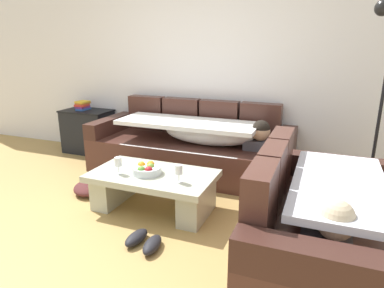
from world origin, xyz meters
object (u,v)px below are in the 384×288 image
object	(u,v)px
side_cabinet	(88,131)
crumpled_garment	(89,188)
couch_along_wall	(193,148)
floor_lamp	(377,95)
pair_of_shoes	(144,241)
couch_near_window	(320,225)
coffee_table	(153,187)
fruit_bowl	(147,169)
wine_glass_near_left	(118,162)
wine_glass_near_right	(179,170)
book_stack_on_cabinet	(83,105)

from	to	relation	value
side_cabinet	crumpled_garment	xyz separation A→B (m)	(0.94, -1.23, -0.26)
couch_along_wall	floor_lamp	xyz separation A→B (m)	(1.93, -0.16, 0.79)
side_cabinet	pair_of_shoes	world-z (taller)	side_cabinet
couch_near_window	pair_of_shoes	size ratio (longest dim) A/B	5.31
coffee_table	fruit_bowl	distance (m)	0.19
couch_along_wall	wine_glass_near_left	bearing A→B (deg)	-103.57
couch_along_wall	floor_lamp	world-z (taller)	floor_lamp
wine_glass_near_left	wine_glass_near_right	bearing A→B (deg)	1.94
wine_glass_near_right	book_stack_on_cabinet	xyz separation A→B (m)	(-2.18, 1.42, 0.21)
wine_glass_near_right	side_cabinet	distance (m)	2.55
wine_glass_near_right	floor_lamp	bearing A→B (deg)	32.87
book_stack_on_cabinet	floor_lamp	size ratio (longest dim) A/B	0.11
couch_near_window	book_stack_on_cabinet	xyz separation A→B (m)	(-3.39, 1.67, 0.37)
book_stack_on_cabinet	pair_of_shoes	xyz separation A→B (m)	(2.08, -1.92, -0.66)
floor_lamp	fruit_bowl	bearing A→B (deg)	-154.23
wine_glass_near_left	side_cabinet	bearing A→B (deg)	136.04
book_stack_on_cabinet	pair_of_shoes	distance (m)	2.91
wine_glass_near_right	pair_of_shoes	size ratio (longest dim) A/B	0.51
couch_along_wall	floor_lamp	size ratio (longest dim) A/B	1.28
book_stack_on_cabinet	side_cabinet	bearing A→B (deg)	-5.10
floor_lamp	crumpled_garment	size ratio (longest dim) A/B	4.88
fruit_bowl	coffee_table	bearing A→B (deg)	36.50
wine_glass_near_left	pair_of_shoes	bearing A→B (deg)	-41.91
side_cabinet	couch_along_wall	bearing A→B (deg)	-7.17
fruit_bowl	wine_glass_near_left	world-z (taller)	wine_glass_near_left
wine_glass_near_right	book_stack_on_cabinet	distance (m)	2.61
couch_near_window	wine_glass_near_left	distance (m)	1.85
wine_glass_near_left	floor_lamp	distance (m)	2.54
wine_glass_near_left	wine_glass_near_right	size ratio (longest dim) A/B	1.00
couch_along_wall	book_stack_on_cabinet	size ratio (longest dim) A/B	11.85
couch_near_window	wine_glass_near_right	bearing A→B (deg)	78.41
side_cabinet	book_stack_on_cabinet	bearing A→B (deg)	174.90
side_cabinet	crumpled_garment	distance (m)	1.58
book_stack_on_cabinet	floor_lamp	distance (m)	3.82
coffee_table	wine_glass_near_left	bearing A→B (deg)	-155.10
book_stack_on_cabinet	wine_glass_near_right	bearing A→B (deg)	-33.18
wine_glass_near_left	couch_near_window	bearing A→B (deg)	-7.07
fruit_bowl	pair_of_shoes	bearing A→B (deg)	-64.20
couch_along_wall	pair_of_shoes	xyz separation A→B (m)	(0.24, -1.69, -0.28)
fruit_bowl	wine_glass_near_right	size ratio (longest dim) A/B	1.69
pair_of_shoes	crumpled_garment	distance (m)	1.27
coffee_table	fruit_bowl	xyz separation A→B (m)	(-0.04, -0.03, 0.18)
couch_along_wall	fruit_bowl	size ratio (longest dim) A/B	8.90
coffee_table	wine_glass_near_left	size ratio (longest dim) A/B	7.23
book_stack_on_cabinet	crumpled_garment	xyz separation A→B (m)	(1.01, -1.24, -0.65)
couch_near_window	crumpled_garment	size ratio (longest dim) A/B	4.29
book_stack_on_cabinet	floor_lamp	bearing A→B (deg)	-5.87
couch_near_window	book_stack_on_cabinet	distance (m)	3.79
side_cabinet	coffee_table	bearing A→B (deg)	-36.11
book_stack_on_cabinet	crumpled_garment	size ratio (longest dim) A/B	0.53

